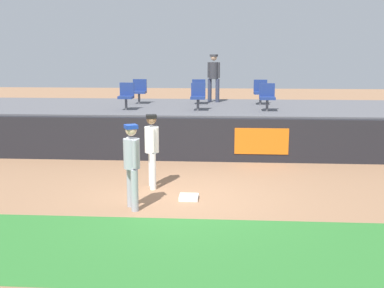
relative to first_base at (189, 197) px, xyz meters
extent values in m
plane|color=#936B4C|center=(-0.13, 0.06, -0.04)|extent=(60.00, 60.00, 0.00)
cube|color=#2D722D|center=(-0.13, -2.63, -0.04)|extent=(18.00, 2.80, 0.01)
cube|color=white|center=(0.00, 0.00, 0.00)|extent=(0.40, 0.40, 0.08)
cylinder|color=white|center=(-0.94, 0.97, 0.38)|extent=(0.14, 0.14, 0.83)
cylinder|color=white|center=(-0.87, 0.68, 0.38)|extent=(0.14, 0.14, 0.83)
cylinder|color=white|center=(-0.90, 0.82, 1.08)|extent=(0.39, 0.39, 0.59)
sphere|color=#8C6647|center=(-0.90, 0.82, 1.54)|extent=(0.22, 0.22, 0.22)
cube|color=black|center=(-0.90, 0.82, 1.61)|extent=(0.28, 0.28, 0.08)
cylinder|color=white|center=(-0.95, 1.01, 1.10)|extent=(0.09, 0.09, 0.55)
cylinder|color=white|center=(-0.85, 0.63, 1.10)|extent=(0.09, 0.09, 0.55)
ellipsoid|color=brown|center=(-0.86, 1.03, 0.87)|extent=(0.16, 0.22, 0.28)
cylinder|color=#9EA3AD|center=(-1.13, -0.57, 0.38)|extent=(0.14, 0.14, 0.84)
cylinder|color=#9EA3AD|center=(-1.00, -0.84, 0.38)|extent=(0.14, 0.14, 0.84)
cylinder|color=#9EA3AD|center=(-1.07, -0.71, 1.09)|extent=(0.43, 0.43, 0.59)
sphere|color=beige|center=(-1.07, -0.71, 1.55)|extent=(0.22, 0.22, 0.22)
cube|color=#193899|center=(-1.07, -0.71, 1.62)|extent=(0.31, 0.31, 0.08)
cylinder|color=#9EA3AD|center=(-1.15, -0.53, 1.11)|extent=(0.09, 0.09, 0.55)
cylinder|color=#9EA3AD|center=(-0.98, -0.88, 1.11)|extent=(0.09, 0.09, 0.55)
cube|color=black|center=(-0.13, 3.63, 0.57)|extent=(18.00, 0.24, 1.23)
cube|color=orange|center=(1.77, 3.50, 0.57)|extent=(1.50, 0.02, 0.74)
cube|color=#59595E|center=(-0.13, 6.20, 0.60)|extent=(18.00, 4.80, 1.27)
cylinder|color=#4C4C51|center=(2.02, 5.00, 1.43)|extent=(0.08, 0.08, 0.40)
cube|color=navy|center=(2.02, 5.00, 1.63)|extent=(0.47, 0.44, 0.08)
cube|color=navy|center=(2.02, 5.19, 1.87)|extent=(0.47, 0.06, 0.40)
cylinder|color=#4C4C51|center=(1.95, 6.80, 1.43)|extent=(0.08, 0.08, 0.40)
cube|color=navy|center=(1.95, 6.80, 1.63)|extent=(0.46, 0.44, 0.08)
cube|color=navy|center=(1.95, 6.99, 1.87)|extent=(0.46, 0.06, 0.40)
cylinder|color=#4C4C51|center=(-0.09, 5.00, 1.43)|extent=(0.08, 0.08, 0.40)
cube|color=navy|center=(-0.09, 5.00, 1.63)|extent=(0.45, 0.44, 0.08)
cube|color=navy|center=(-0.09, 5.19, 1.87)|extent=(0.45, 0.06, 0.40)
cylinder|color=#4C4C51|center=(-0.18, 6.80, 1.43)|extent=(0.08, 0.08, 0.40)
cube|color=navy|center=(-0.18, 6.80, 1.63)|extent=(0.46, 0.44, 0.08)
cube|color=navy|center=(-0.18, 6.99, 1.87)|extent=(0.46, 0.06, 0.40)
cylinder|color=#4C4C51|center=(-2.24, 6.80, 1.43)|extent=(0.08, 0.08, 0.40)
cube|color=navy|center=(-2.24, 6.80, 1.63)|extent=(0.48, 0.44, 0.08)
cube|color=navy|center=(-2.24, 6.99, 1.87)|extent=(0.48, 0.06, 0.40)
cylinder|color=#4C4C51|center=(-2.33, 5.00, 1.43)|extent=(0.08, 0.08, 0.40)
cube|color=navy|center=(-2.33, 5.00, 1.63)|extent=(0.45, 0.44, 0.08)
cube|color=navy|center=(-2.33, 5.19, 1.87)|extent=(0.45, 0.06, 0.40)
cylinder|color=#33384C|center=(0.46, 7.49, 1.65)|extent=(0.14, 0.14, 0.83)
cylinder|color=#33384C|center=(0.18, 7.60, 1.65)|extent=(0.14, 0.14, 0.83)
cylinder|color=#333338|center=(0.32, 7.54, 2.35)|extent=(0.41, 0.41, 0.58)
sphere|color=tan|center=(0.32, 7.54, 2.81)|extent=(0.22, 0.22, 0.22)
cube|color=#333338|center=(0.32, 7.54, 2.88)|extent=(0.29, 0.29, 0.08)
cylinder|color=#333338|center=(0.50, 7.47, 2.37)|extent=(0.08, 0.08, 0.55)
cylinder|color=#333338|center=(0.14, 7.61, 2.37)|extent=(0.08, 0.08, 0.55)
camera|label=1|loc=(0.75, -9.85, 3.08)|focal=45.32mm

